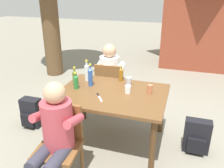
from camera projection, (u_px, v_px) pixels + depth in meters
ground_plane at (112, 140)px, 3.33m from camera, size 24.00×24.00×0.00m
dining_table at (112, 99)px, 3.07m from camera, size 1.40×1.03×0.75m
chair_near_left at (60, 141)px, 2.51m from camera, size 0.48×0.48×0.87m
chair_far_left at (109, 85)px, 3.94m from camera, size 0.47×0.47×0.87m
person_in_white_shirt at (54, 133)px, 2.35m from camera, size 0.47×0.61×1.18m
person_in_plaid_shirt at (111, 73)px, 3.97m from camera, size 0.47×0.61×1.18m
bottle_green at (76, 82)px, 3.12m from camera, size 0.06×0.06×0.23m
bottle_clear at (87, 72)px, 3.38m from camera, size 0.06×0.06×0.31m
bottle_blue at (90, 76)px, 3.20m from camera, size 0.06×0.06×0.32m
bottle_olive at (75, 77)px, 3.23m from camera, size 0.06×0.06×0.26m
bottle_amber at (121, 74)px, 3.38m from camera, size 0.06×0.06×0.23m
cup_terracotta at (150, 89)px, 3.00m from camera, size 0.07×0.07×0.12m
cup_steel at (129, 81)px, 3.25m from camera, size 0.08×0.08×0.11m
cup_white at (128, 89)px, 3.00m from camera, size 0.08×0.08×0.10m
table_knife at (99, 97)px, 2.91m from camera, size 0.15×0.21×0.01m
backpack_by_near_side at (197, 137)px, 3.02m from camera, size 0.33×0.20×0.46m
backpack_by_far_side at (31, 113)px, 3.59m from camera, size 0.29×0.23×0.46m
brick_kiosk at (202, 13)px, 6.25m from camera, size 2.15×2.04×2.60m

